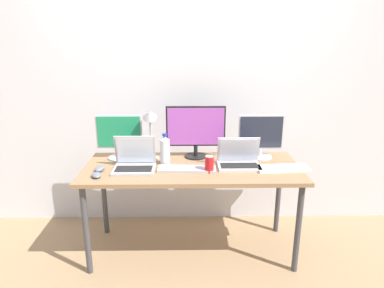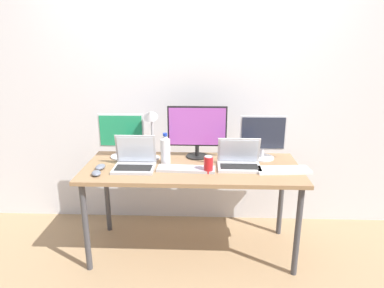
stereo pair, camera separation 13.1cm
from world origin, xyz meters
name	(u,v)px [view 2 (the right image)]	position (x,y,z in m)	size (l,w,h in m)	color
ground_plane	(192,249)	(0.00, 0.00, 0.00)	(16.00, 16.00, 0.00)	#9E7F5B
wall_back	(195,84)	(0.00, 0.59, 1.30)	(7.00, 0.08, 2.60)	silver
work_desk	(192,174)	(0.00, 0.00, 0.67)	(1.66, 0.68, 0.74)	#424247
monitor_left	(121,135)	(-0.58, 0.20, 0.93)	(0.37, 0.20, 0.36)	silver
monitor_center	(197,129)	(0.03, 0.22, 0.98)	(0.48, 0.18, 0.43)	black
monitor_right	(263,137)	(0.56, 0.21, 0.92)	(0.37, 0.20, 0.36)	silver
laptop_silver	(135,161)	(-0.43, -0.05, 0.80)	(0.31, 0.24, 0.25)	#B7B7BC
laptop_secondary	(239,161)	(0.36, 0.00, 0.79)	(0.32, 0.22, 0.23)	silver
keyboard_main	(186,169)	(-0.04, -0.08, 0.75)	(0.43, 0.13, 0.02)	#B2B2B7
keyboard_aux	(283,170)	(0.68, -0.08, 0.75)	(0.39, 0.14, 0.02)	white
mouse_by_keyboard	(100,167)	(-0.69, -0.09, 0.76)	(0.07, 0.11, 0.03)	slate
mouse_by_laptop	(96,173)	(-0.68, -0.21, 0.76)	(0.07, 0.10, 0.03)	slate
water_bottle	(165,150)	(-0.21, 0.05, 0.85)	(0.08, 0.08, 0.25)	silver
soda_can_near_keyboard	(208,165)	(0.12, -0.12, 0.80)	(0.07, 0.07, 0.13)	red
desk_lamp	(151,125)	(-0.33, 0.12, 1.04)	(0.11, 0.18, 0.44)	#B7B7BC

